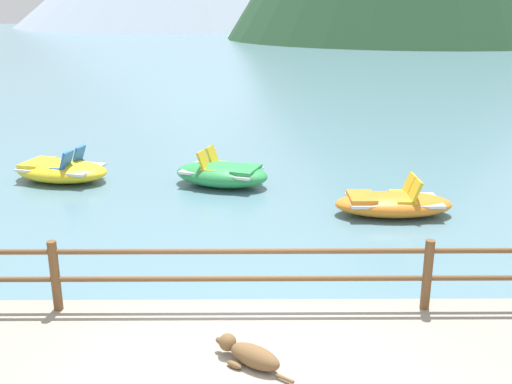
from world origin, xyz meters
The scene contains 6 objects.
ground_plane centered at (0.00, 40.00, 0.00)m, with size 200.00×200.00×0.00m, color slate.
dock_railing centered at (0.00, 1.55, 0.98)m, with size 23.92×0.12×0.95m.
dog_resting centered at (0.10, 0.30, 0.52)m, with size 0.88×0.73×0.26m.
pedal_boat_0 centered at (-4.60, 8.81, 0.27)m, with size 2.67×1.97×0.85m.
pedal_boat_1 centered at (3.05, 6.25, 0.25)m, with size 2.42×1.13×0.82m.
pedal_boat_4 centered at (-0.58, 8.38, 0.30)m, with size 2.61×2.01×0.88m.
Camera 1 is at (0.14, -5.33, 4.17)m, focal length 41.51 mm.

